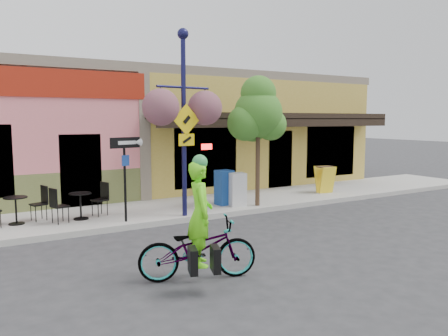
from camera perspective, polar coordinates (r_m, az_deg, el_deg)
name	(u,v)px	position (r m, az deg, el deg)	size (l,w,h in m)	color
ground	(227,222)	(11.72, 0.38, -7.11)	(90.00, 90.00, 0.00)	#2D2D30
sidewalk	(193,207)	(13.42, -4.01, -5.06)	(24.00, 3.00, 0.15)	#9E9B93
curb	(217,216)	(12.17, -0.96, -6.25)	(24.00, 0.12, 0.15)	#A8A59E
building	(133,131)	(18.25, -11.79, 4.73)	(18.20, 8.20, 4.50)	#DF6E76
bicycle	(198,249)	(7.59, -3.45, -10.51)	(0.71, 2.02, 1.06)	maroon
cyclist_rider	(200,228)	(7.51, -3.12, -7.81)	(0.65, 0.43, 1.79)	#66EA18
lamp_post	(184,124)	(11.62, -5.27, 5.79)	(1.58, 0.63, 4.94)	#13133D
one_way_sign	(125,180)	(11.26, -12.81, -1.51)	(0.82, 0.18, 2.14)	black
cafe_set_left	(16,206)	(11.95, -25.55, -4.55)	(1.49, 0.75, 0.90)	black
cafe_set_right	(80,202)	(11.92, -18.24, -4.24)	(1.51, 0.76, 0.91)	black
newspaper_box_blue	(224,187)	(13.25, 0.02, -2.56)	(0.47, 0.42, 1.05)	navy
newspaper_box_grey	(237,189)	(13.07, 1.73, -2.81)	(0.46, 0.42, 0.99)	silver
street_tree	(258,141)	(12.99, 4.45, 3.58)	(1.52, 1.52, 3.91)	#3D7A26
sandwich_board	(328,180)	(15.67, 13.40, -1.54)	(0.57, 0.42, 0.95)	yellow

